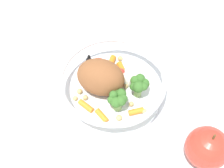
# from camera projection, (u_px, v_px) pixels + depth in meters

# --- Properties ---
(ground_plane) EXTENTS (2.40, 2.40, 0.00)m
(ground_plane) POSITION_uv_depth(u_px,v_px,m) (108.00, 95.00, 0.62)
(ground_plane) COLOR white
(food_container) EXTENTS (0.20, 0.20, 0.08)m
(food_container) POSITION_uv_depth(u_px,v_px,m) (111.00, 82.00, 0.59)
(food_container) COLOR white
(food_container) RESTS_ON ground_plane
(loose_apple) EXTENTS (0.07, 0.07, 0.09)m
(loose_apple) POSITION_uv_depth(u_px,v_px,m) (207.00, 148.00, 0.52)
(loose_apple) COLOR #BC3828
(loose_apple) RESTS_ON ground_plane
(folded_napkin) EXTENTS (0.14, 0.14, 0.01)m
(folded_napkin) POSITION_uv_depth(u_px,v_px,m) (26.00, 66.00, 0.66)
(folded_napkin) COLOR white
(folded_napkin) RESTS_ON ground_plane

